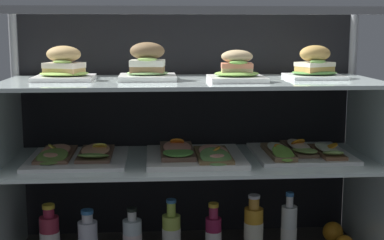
{
  "coord_description": "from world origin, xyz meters",
  "views": [
    {
      "loc": [
        -0.14,
        -1.92,
        0.85
      ],
      "look_at": [
        0.0,
        0.0,
        0.53
      ],
      "focal_mm": 52.15,
      "sensor_mm": 36.0,
      "label": 1
    }
  ],
  "objects_px": {
    "plated_roll_sandwich_mid_left": "(237,71)",
    "open_sandwich_tray_mid_right": "(194,154)",
    "orange_fruit_near_left_post": "(333,232)",
    "juice_bottle_front_middle": "(50,238)",
    "juice_bottle_front_fourth": "(213,236)",
    "plated_roll_sandwich_left_of_center": "(64,67)",
    "juice_bottle_back_right": "(254,230)",
    "juice_bottle_front_left_end": "(289,230)",
    "open_sandwich_tray_near_right_corner": "(301,151)",
    "juice_bottle_front_second": "(171,234)",
    "juice_bottle_tucked_behind": "(132,239)",
    "plated_roll_sandwich_right_of_center": "(315,66)",
    "open_sandwich_tray_mid_left": "(76,155)",
    "plated_roll_sandwich_mid_right": "(147,66)"
  },
  "relations": [
    {
      "from": "plated_roll_sandwich_mid_left",
      "to": "open_sandwich_tray_mid_right",
      "type": "relative_size",
      "value": 0.53
    },
    {
      "from": "plated_roll_sandwich_mid_left",
      "to": "orange_fruit_near_left_post",
      "type": "height_order",
      "value": "plated_roll_sandwich_mid_left"
    },
    {
      "from": "plated_roll_sandwich_mid_left",
      "to": "juice_bottle_front_middle",
      "type": "distance_m",
      "value": 0.88
    },
    {
      "from": "plated_roll_sandwich_mid_left",
      "to": "juice_bottle_front_fourth",
      "type": "bearing_deg",
      "value": 154.2
    },
    {
      "from": "plated_roll_sandwich_left_of_center",
      "to": "orange_fruit_near_left_post",
      "type": "xyz_separation_m",
      "value": [
        1.0,
        0.06,
        -0.65
      ]
    },
    {
      "from": "plated_roll_sandwich_mid_left",
      "to": "juice_bottle_back_right",
      "type": "distance_m",
      "value": 0.59
    },
    {
      "from": "juice_bottle_front_fourth",
      "to": "juice_bottle_front_left_end",
      "type": "relative_size",
      "value": 0.86
    },
    {
      "from": "plated_roll_sandwich_mid_left",
      "to": "open_sandwich_tray_near_right_corner",
      "type": "bearing_deg",
      "value": 16.4
    },
    {
      "from": "juice_bottle_front_second",
      "to": "open_sandwich_tray_mid_right",
      "type": "bearing_deg",
      "value": -5.42
    },
    {
      "from": "plated_roll_sandwich_left_of_center",
      "to": "juice_bottle_tucked_behind",
      "type": "xyz_separation_m",
      "value": [
        0.23,
        -0.05,
        -0.61
      ]
    },
    {
      "from": "plated_roll_sandwich_mid_left",
      "to": "open_sandwich_tray_mid_right",
      "type": "distance_m",
      "value": 0.33
    },
    {
      "from": "plated_roll_sandwich_right_of_center",
      "to": "juice_bottle_front_left_end",
      "type": "xyz_separation_m",
      "value": [
        -0.09,
        -0.06,
        -0.59
      ]
    },
    {
      "from": "plated_roll_sandwich_mid_left",
      "to": "open_sandwich_tray_near_right_corner",
      "type": "relative_size",
      "value": 0.54
    },
    {
      "from": "juice_bottle_front_second",
      "to": "juice_bottle_back_right",
      "type": "xyz_separation_m",
      "value": [
        0.3,
        -0.01,
        0.01
      ]
    },
    {
      "from": "juice_bottle_front_fourth",
      "to": "orange_fruit_near_left_post",
      "type": "relative_size",
      "value": 2.59
    },
    {
      "from": "open_sandwich_tray_mid_left",
      "to": "juice_bottle_front_middle",
      "type": "bearing_deg",
      "value": -158.45
    },
    {
      "from": "plated_roll_sandwich_left_of_center",
      "to": "juice_bottle_tucked_behind",
      "type": "height_order",
      "value": "plated_roll_sandwich_left_of_center"
    },
    {
      "from": "plated_roll_sandwich_right_of_center",
      "to": "juice_bottle_front_left_end",
      "type": "height_order",
      "value": "plated_roll_sandwich_right_of_center"
    },
    {
      "from": "juice_bottle_front_left_end",
      "to": "orange_fruit_near_left_post",
      "type": "distance_m",
      "value": 0.24
    },
    {
      "from": "juice_bottle_front_middle",
      "to": "juice_bottle_front_second",
      "type": "relative_size",
      "value": 0.99
    },
    {
      "from": "plated_roll_sandwich_mid_right",
      "to": "juice_bottle_front_left_end",
      "type": "bearing_deg",
      "value": -4.46
    },
    {
      "from": "juice_bottle_back_right",
      "to": "plated_roll_sandwich_left_of_center",
      "type": "bearing_deg",
      "value": 175.84
    },
    {
      "from": "open_sandwich_tray_mid_left",
      "to": "plated_roll_sandwich_left_of_center",
      "type": "bearing_deg",
      "value": 147.0
    },
    {
      "from": "juice_bottle_front_middle",
      "to": "juice_bottle_back_right",
      "type": "height_order",
      "value": "juice_bottle_back_right"
    },
    {
      "from": "open_sandwich_tray_near_right_corner",
      "to": "plated_roll_sandwich_mid_right",
      "type": "bearing_deg",
      "value": 179.49
    },
    {
      "from": "juice_bottle_front_fourth",
      "to": "juice_bottle_back_right",
      "type": "relative_size",
      "value": 0.9
    },
    {
      "from": "juice_bottle_front_middle",
      "to": "juice_bottle_front_fourth",
      "type": "height_order",
      "value": "juice_bottle_front_middle"
    },
    {
      "from": "juice_bottle_front_middle",
      "to": "juice_bottle_tucked_behind",
      "type": "bearing_deg",
      "value": 1.83
    },
    {
      "from": "plated_roll_sandwich_left_of_center",
      "to": "plated_roll_sandwich_right_of_center",
      "type": "bearing_deg",
      "value": 0.52
    },
    {
      "from": "plated_roll_sandwich_right_of_center",
      "to": "juice_bottle_tucked_behind",
      "type": "distance_m",
      "value": 0.9
    },
    {
      "from": "orange_fruit_near_left_post",
      "to": "open_sandwich_tray_mid_right",
      "type": "bearing_deg",
      "value": -168.93
    },
    {
      "from": "plated_roll_sandwich_right_of_center",
      "to": "open_sandwich_tray_mid_right",
      "type": "xyz_separation_m",
      "value": [
        -0.44,
        -0.06,
        -0.3
      ]
    },
    {
      "from": "open_sandwich_tray_mid_left",
      "to": "juice_bottle_front_left_end",
      "type": "distance_m",
      "value": 0.81
    },
    {
      "from": "juice_bottle_front_fourth",
      "to": "orange_fruit_near_left_post",
      "type": "bearing_deg",
      "value": 13.74
    },
    {
      "from": "plated_roll_sandwich_mid_right",
      "to": "open_sandwich_tray_mid_left",
      "type": "relative_size",
      "value": 0.56
    },
    {
      "from": "plated_roll_sandwich_mid_left",
      "to": "open_sandwich_tray_mid_left",
      "type": "distance_m",
      "value": 0.63
    },
    {
      "from": "plated_roll_sandwich_mid_left",
      "to": "plated_roll_sandwich_left_of_center",
      "type": "bearing_deg",
      "value": 170.81
    },
    {
      "from": "plated_roll_sandwich_mid_left",
      "to": "juice_bottle_front_middle",
      "type": "bearing_deg",
      "value": 177.01
    },
    {
      "from": "juice_bottle_front_left_end",
      "to": "juice_bottle_front_second",
      "type": "bearing_deg",
      "value": 178.14
    },
    {
      "from": "plated_roll_sandwich_mid_left",
      "to": "juice_bottle_front_middle",
      "type": "xyz_separation_m",
      "value": [
        -0.65,
        0.03,
        -0.59
      ]
    },
    {
      "from": "plated_roll_sandwich_left_of_center",
      "to": "plated_roll_sandwich_right_of_center",
      "type": "height_order",
      "value": "same"
    },
    {
      "from": "plated_roll_sandwich_right_of_center",
      "to": "open_sandwich_tray_mid_right",
      "type": "distance_m",
      "value": 0.54
    },
    {
      "from": "open_sandwich_tray_near_right_corner",
      "to": "orange_fruit_near_left_post",
      "type": "height_order",
      "value": "open_sandwich_tray_near_right_corner"
    },
    {
      "from": "juice_bottle_tucked_behind",
      "to": "juice_bottle_front_left_end",
      "type": "height_order",
      "value": "juice_bottle_front_left_end"
    },
    {
      "from": "plated_roll_sandwich_right_of_center",
      "to": "juice_bottle_back_right",
      "type": "relative_size",
      "value": 0.86
    },
    {
      "from": "plated_roll_sandwich_mid_right",
      "to": "plated_roll_sandwich_mid_left",
      "type": "distance_m",
      "value": 0.31
    },
    {
      "from": "plated_roll_sandwich_right_of_center",
      "to": "juice_bottle_tucked_behind",
      "type": "relative_size",
      "value": 1.02
    },
    {
      "from": "plated_roll_sandwich_mid_right",
      "to": "open_sandwich_tray_mid_right",
      "type": "height_order",
      "value": "plated_roll_sandwich_mid_right"
    },
    {
      "from": "plated_roll_sandwich_left_of_center",
      "to": "open_sandwich_tray_mid_right",
      "type": "height_order",
      "value": "plated_roll_sandwich_left_of_center"
    },
    {
      "from": "open_sandwich_tray_near_right_corner",
      "to": "juice_bottle_front_left_end",
      "type": "bearing_deg",
      "value": -142.43
    }
  ]
}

